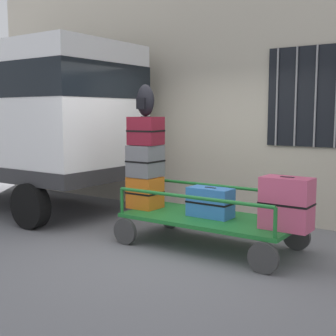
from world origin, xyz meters
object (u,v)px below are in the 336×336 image
suitcase_left_middle (145,161)px  backpack (145,101)px  suitcase_midleft_bottom (210,202)px  luggage_cart (209,222)px  suitcase_left_bottom (145,192)px  van (24,112)px  suitcase_center_bottom (287,203)px  suitcase_left_top (146,131)px

suitcase_left_middle → backpack: size_ratio=1.03×
suitcase_left_middle → backpack: (0.02, -0.02, 0.85)m
suitcase_left_middle → suitcase_midleft_bottom: (1.05, 0.02, -0.48)m
luggage_cart → suitcase_left_bottom: (-1.05, -0.01, 0.29)m
luggage_cart → backpack: size_ratio=5.30×
van → suitcase_left_middle: (3.03, -0.30, -0.69)m
van → suitcase_left_bottom: van is taller
suitcase_left_bottom → suitcase_midleft_bottom: (1.05, 0.04, -0.03)m
suitcase_left_bottom → suitcase_left_middle: bearing=90.0°
suitcase_midleft_bottom → suitcase_center_bottom: bearing=-3.4°
suitcase_left_middle → suitcase_center_bottom: size_ratio=0.73×
suitcase_center_bottom → backpack: 2.41m
van → backpack: 3.07m
suitcase_left_middle → suitcase_left_top: 0.43m
suitcase_center_bottom → backpack: (-2.08, 0.02, 1.22)m
van → suitcase_left_top: van is taller
suitcase_midleft_bottom → backpack: size_ratio=1.37×
backpack → luggage_cart: bearing=1.0°
suitcase_left_bottom → backpack: 1.30m
suitcase_left_middle → van: bearing=174.4°
suitcase_left_bottom → suitcase_midleft_bottom: size_ratio=0.75×
suitcase_left_top → suitcase_center_bottom: suitcase_left_top is taller
suitcase_left_bottom → backpack: size_ratio=1.03×
suitcase_left_top → suitcase_center_bottom: (2.10, -0.05, -0.79)m
suitcase_left_top → backpack: (0.02, -0.03, 0.42)m
suitcase_midleft_bottom → suitcase_left_bottom: bearing=-178.0°
suitcase_midleft_bottom → suitcase_center_bottom: size_ratio=0.97×
suitcase_left_bottom → suitcase_left_top: bearing=90.0°
suitcase_left_bottom → backpack: bearing=-19.1°
suitcase_left_bottom → suitcase_left_top: 0.88m
suitcase_center_bottom → van: bearing=176.3°
suitcase_left_bottom → suitcase_left_middle: size_ratio=1.00×
suitcase_left_top → suitcase_left_bottom: bearing=-90.0°
van → suitcase_left_top: (3.03, -0.28, -0.26)m
luggage_cart → backpack: bearing=-179.0°
van → suitcase_midleft_bottom: van is taller
luggage_cart → suitcase_midleft_bottom: 0.26m
luggage_cart → suitcase_left_bottom: size_ratio=5.17×
suitcase_center_bottom → suitcase_left_bottom: bearing=179.3°
luggage_cart → suitcase_left_bottom: suitcase_left_bottom is taller
suitcase_left_bottom → suitcase_midleft_bottom: bearing=2.0°
suitcase_left_top → backpack: backpack is taller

